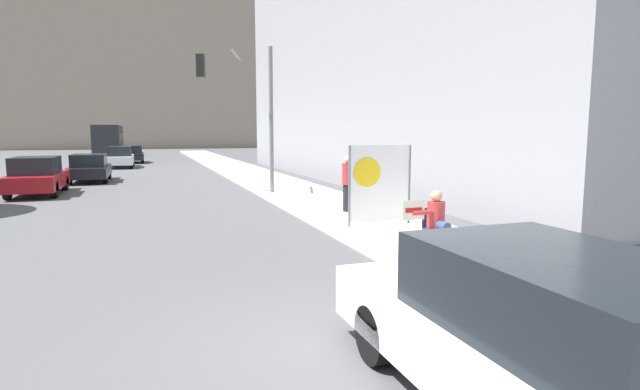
% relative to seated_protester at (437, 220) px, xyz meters
% --- Properties ---
extents(ground_plane, '(160.00, 160.00, 0.00)m').
position_rel_seated_protester_xyz_m(ground_plane, '(-3.19, -2.88, -0.83)').
color(ground_plane, '#4F4F51').
extents(sidewalk_curb, '(3.08, 90.00, 0.17)m').
position_rel_seated_protester_xyz_m(sidewalk_curb, '(0.50, 12.12, -0.74)').
color(sidewalk_curb, beige).
rests_on(sidewalk_curb, ground_plane).
extents(building_backdrop_far, '(52.00, 12.00, 28.44)m').
position_rel_seated_protester_xyz_m(building_backdrop_far, '(-5.19, 77.96, 13.39)').
color(building_backdrop_far, gray).
rests_on(building_backdrop_far, ground_plane).
extents(building_backdrop_right, '(10.00, 32.00, 17.40)m').
position_rel_seated_protester_xyz_m(building_backdrop_right, '(8.39, 15.84, 7.87)').
color(building_backdrop_right, '#99999E').
rests_on(building_backdrop_right, ground_plane).
extents(seated_protester, '(0.96, 0.77, 1.22)m').
position_rel_seated_protester_xyz_m(seated_protester, '(0.00, 0.00, 0.00)').
color(seated_protester, '#474C56').
rests_on(seated_protester, sidewalk_curb).
extents(jogger_on_sidewalk, '(0.34, 0.34, 1.69)m').
position_rel_seated_protester_xyz_m(jogger_on_sidewalk, '(0.32, 3.84, 0.20)').
color(jogger_on_sidewalk, '#756651').
rests_on(jogger_on_sidewalk, sidewalk_curb).
extents(pedestrian_behind, '(0.34, 0.34, 1.62)m').
position_rel_seated_protester_xyz_m(pedestrian_behind, '(0.40, 5.40, 0.16)').
color(pedestrian_behind, black).
rests_on(pedestrian_behind, sidewalk_curb).
extents(protest_banner, '(1.71, 0.06, 2.00)m').
position_rel_seated_protester_xyz_m(protest_banner, '(0.32, 3.13, 0.39)').
color(protest_banner, slate).
rests_on(protest_banner, sidewalk_curb).
extents(traffic_light_pole, '(2.78, 2.55, 5.52)m').
position_rel_seated_protester_xyz_m(traffic_light_pole, '(-1.51, 11.12, 3.06)').
color(traffic_light_pole, slate).
rests_on(traffic_light_pole, sidewalk_curb).
extents(parked_car_curbside, '(1.86, 4.75, 1.52)m').
position_rel_seated_protester_xyz_m(parked_car_curbside, '(-2.08, -4.93, -0.07)').
color(parked_car_curbside, silver).
rests_on(parked_car_curbside, ground_plane).
extents(car_on_road_nearest, '(1.78, 4.28, 1.52)m').
position_rel_seated_protester_xyz_m(car_on_road_nearest, '(-9.25, 14.25, -0.08)').
color(car_on_road_nearest, maroon).
rests_on(car_on_road_nearest, ground_plane).
extents(car_on_road_midblock, '(1.80, 4.27, 1.39)m').
position_rel_seated_protester_xyz_m(car_on_road_midblock, '(-7.84, 19.45, -0.13)').
color(car_on_road_midblock, black).
rests_on(car_on_road_midblock, ground_plane).
extents(car_on_road_distant, '(1.77, 4.69, 1.49)m').
position_rel_seated_protester_xyz_m(car_on_road_distant, '(-6.87, 29.99, -0.08)').
color(car_on_road_distant, silver).
rests_on(car_on_road_distant, ground_plane).
extents(car_on_road_far_lane, '(1.79, 4.22, 1.43)m').
position_rel_seated_protester_xyz_m(car_on_road_far_lane, '(-6.20, 35.61, -0.11)').
color(car_on_road_far_lane, black).
rests_on(car_on_road_far_lane, ground_plane).
extents(city_bus_on_road, '(2.49, 10.60, 3.19)m').
position_rel_seated_protester_xyz_m(city_bus_on_road, '(-8.76, 49.21, 1.01)').
color(city_bus_on_road, '#232328').
rests_on(city_bus_on_road, ground_plane).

